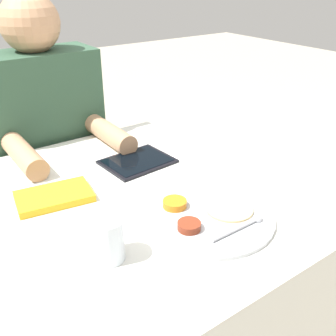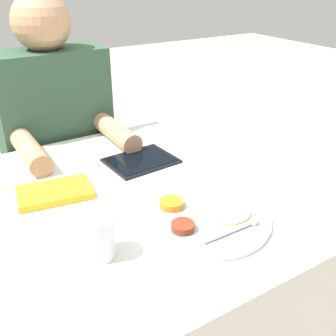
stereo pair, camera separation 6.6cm
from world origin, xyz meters
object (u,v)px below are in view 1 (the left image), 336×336
(red_notebook, at_px, (54,197))
(drinking_glass, at_px, (108,239))
(thali_tray, at_px, (207,215))
(person_diner, at_px, (53,174))
(tablet_device, at_px, (137,162))

(red_notebook, relative_size, drinking_glass, 2.15)
(thali_tray, xyz_separation_m, person_diner, (-0.12, 0.77, -0.18))
(red_notebook, xyz_separation_m, drinking_glass, (0.01, -0.30, 0.04))
(tablet_device, relative_size, drinking_glass, 2.24)
(person_diner, height_order, drinking_glass, person_diner)
(red_notebook, distance_m, person_diner, 0.53)
(person_diner, distance_m, drinking_glass, 0.81)
(red_notebook, relative_size, tablet_device, 0.96)
(person_diner, bearing_deg, thali_tray, -80.82)
(tablet_device, relative_size, person_diner, 0.17)
(thali_tray, bearing_deg, person_diner, 99.18)
(thali_tray, relative_size, person_diner, 0.26)
(thali_tray, distance_m, tablet_device, 0.36)
(thali_tray, bearing_deg, red_notebook, 132.51)
(drinking_glass, bearing_deg, tablet_device, 50.80)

